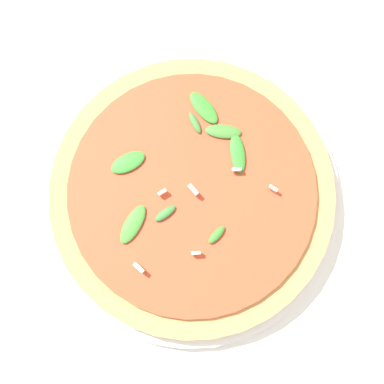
# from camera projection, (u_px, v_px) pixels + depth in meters

# --- Properties ---
(ground_plane) EXTENTS (6.00, 6.00, 0.00)m
(ground_plane) POSITION_uv_depth(u_px,v_px,m) (172.00, 210.00, 0.63)
(ground_plane) COLOR silver
(pizza_arugula_main) EXTENTS (0.34, 0.34, 0.05)m
(pizza_arugula_main) POSITION_uv_depth(u_px,v_px,m) (192.00, 194.00, 0.61)
(pizza_arugula_main) COLOR white
(pizza_arugula_main) RESTS_ON ground_plane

